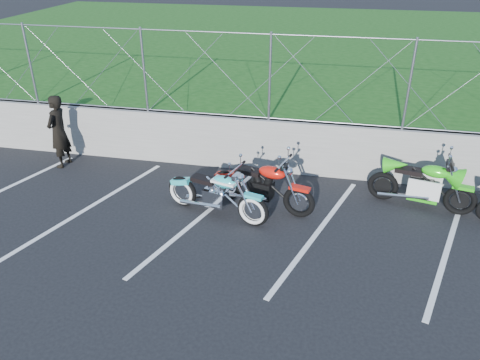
% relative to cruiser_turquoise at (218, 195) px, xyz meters
% --- Properties ---
extents(ground, '(90.00, 90.00, 0.00)m').
position_rel_cruiser_turquoise_xyz_m(ground, '(-0.33, -1.19, -0.47)').
color(ground, black).
rests_on(ground, ground).
extents(retaining_wall, '(30.00, 0.22, 1.30)m').
position_rel_cruiser_turquoise_xyz_m(retaining_wall, '(-0.33, 2.31, 0.18)').
color(retaining_wall, slate).
rests_on(retaining_wall, ground).
extents(grass_field, '(30.00, 20.00, 1.30)m').
position_rel_cruiser_turquoise_xyz_m(grass_field, '(-0.33, 12.31, 0.18)').
color(grass_field, '#174512').
rests_on(grass_field, ground).
extents(chain_link_fence, '(28.00, 0.03, 2.00)m').
position_rel_cruiser_turquoise_xyz_m(chain_link_fence, '(-0.33, 2.31, 1.83)').
color(chain_link_fence, gray).
rests_on(chain_link_fence, retaining_wall).
extents(parking_lines, '(18.29, 4.31, 0.01)m').
position_rel_cruiser_turquoise_xyz_m(parking_lines, '(0.87, -0.19, -0.46)').
color(parking_lines, silver).
rests_on(parking_lines, ground).
extents(cruiser_turquoise, '(2.28, 0.86, 1.16)m').
position_rel_cruiser_turquoise_xyz_m(cruiser_turquoise, '(0.00, 0.00, 0.00)').
color(cruiser_turquoise, black).
rests_on(cruiser_turquoise, ground).
extents(naked_orange, '(2.28, 0.85, 1.16)m').
position_rel_cruiser_turquoise_xyz_m(naked_orange, '(0.86, 0.48, 0.03)').
color(naked_orange, black).
rests_on(naked_orange, ground).
extents(sportbike_green, '(2.17, 0.77, 1.14)m').
position_rel_cruiser_turquoise_xyz_m(sportbike_green, '(4.12, 1.21, 0.02)').
color(sportbike_green, black).
rests_on(sportbike_green, ground).
extents(person_standing, '(0.46, 0.68, 1.81)m').
position_rel_cruiser_turquoise_xyz_m(person_standing, '(-4.38, 1.53, 0.44)').
color(person_standing, black).
rests_on(person_standing, ground).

